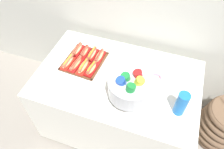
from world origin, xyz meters
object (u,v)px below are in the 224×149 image
(floor_vase, at_px, (224,125))
(hot_dog_1, at_px, (76,64))
(buffet_table, at_px, (117,102))
(hot_dog_2, at_px, (83,66))
(hot_dog_0, at_px, (68,62))
(hot_dog_6, at_px, (92,54))
(hot_dog_7, at_px, (99,56))
(hot_dog_4, at_px, (77,50))
(cup_stack, at_px, (181,104))
(donut, at_px, (156,78))
(hot_dog_3, at_px, (91,69))
(serving_tray, at_px, (84,61))
(hot_dog_5, at_px, (84,52))
(punch_bowl, at_px, (131,87))

(floor_vase, bearing_deg, hot_dog_1, -171.60)
(buffet_table, distance_m, hot_dog_2, 0.51)
(hot_dog_0, bearing_deg, hot_dog_6, 44.48)
(hot_dog_2, bearing_deg, hot_dog_7, 62.31)
(hot_dog_0, bearing_deg, hot_dog_1, -3.24)
(buffet_table, xyz_separation_m, hot_dog_1, (-0.38, -0.00, 0.40))
(hot_dog_2, distance_m, hot_dog_4, 0.22)
(cup_stack, relative_size, donut, 1.59)
(floor_vase, distance_m, cup_stack, 0.92)
(donut, bearing_deg, hot_dog_0, -173.27)
(hot_dog_2, relative_size, hot_dog_3, 1.16)
(serving_tray, xyz_separation_m, hot_dog_5, (-0.03, 0.08, 0.03))
(hot_dog_3, distance_m, hot_dog_6, 0.18)
(serving_tray, xyz_separation_m, hot_dog_6, (0.04, 0.08, 0.03))
(hot_dog_7, bearing_deg, hot_dog_3, -93.24)
(punch_bowl, relative_size, cup_stack, 1.62)
(hot_dog_2, bearing_deg, donut, 9.11)
(hot_dog_1, height_order, hot_dog_3, hot_dog_3)
(punch_bowl, bearing_deg, donut, 59.53)
(hot_dog_7, xyz_separation_m, donut, (0.53, -0.06, -0.02))
(hot_dog_4, xyz_separation_m, hot_dog_5, (0.07, -0.00, 0.00))
(hot_dog_5, height_order, hot_dog_6, hot_dog_5)
(hot_dog_2, xyz_separation_m, hot_dog_7, (0.08, 0.16, 0.00))
(hot_dog_7, distance_m, punch_bowl, 0.51)
(cup_stack, bearing_deg, donut, 130.54)
(hot_dog_7, height_order, cup_stack, cup_stack)
(hot_dog_2, height_order, punch_bowl, punch_bowl)
(hot_dog_7, bearing_deg, hot_dog_6, 176.76)
(floor_vase, xyz_separation_m, donut, (-0.75, -0.12, 0.57))
(serving_tray, relative_size, punch_bowl, 1.12)
(floor_vase, relative_size, hot_dog_1, 5.23)
(hot_dog_5, height_order, hot_dog_7, hot_dog_5)
(hot_dog_1, bearing_deg, punch_bowl, -17.63)
(buffet_table, xyz_separation_m, hot_dog_6, (-0.30, 0.16, 0.40))
(serving_tray, xyz_separation_m, donut, (0.65, 0.01, 0.01))
(hot_dog_1, xyz_separation_m, hot_dog_3, (0.15, -0.01, 0.00))
(hot_dog_0, bearing_deg, buffet_table, -0.20)
(hot_dog_0, relative_size, hot_dog_4, 1.08)
(punch_bowl, bearing_deg, hot_dog_4, 150.57)
(hot_dog_1, bearing_deg, donut, 7.79)
(hot_dog_0, relative_size, hot_dog_6, 1.04)
(buffet_table, distance_m, hot_dog_0, 0.61)
(hot_dog_5, height_order, cup_stack, cup_stack)
(serving_tray, xyz_separation_m, hot_dog_3, (0.11, -0.09, 0.03))
(hot_dog_4, distance_m, hot_dog_5, 0.08)
(hot_dog_6, bearing_deg, hot_dog_1, -117.69)
(hot_dog_3, distance_m, punch_bowl, 0.44)
(hot_dog_1, xyz_separation_m, hot_dog_7, (0.16, 0.16, 0.00))
(hot_dog_5, xyz_separation_m, hot_dog_6, (0.07, -0.00, -0.00))
(hot_dog_1, height_order, donut, hot_dog_1)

